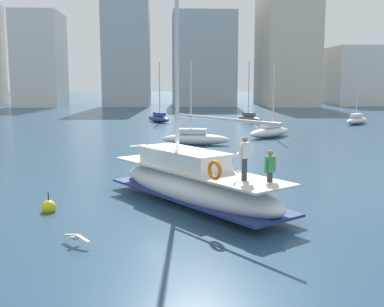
{
  "coord_description": "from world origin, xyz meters",
  "views": [
    {
      "loc": [
        -0.4,
        -21.04,
        5.03
      ],
      "look_at": [
        0.8,
        0.11,
        1.8
      ],
      "focal_mm": 45.18,
      "sensor_mm": 36.0,
      "label": 1
    }
  ],
  "objects": [
    {
      "name": "ground_plane",
      "position": [
        0.0,
        0.0,
        0.0
      ],
      "size": [
        400.0,
        400.0,
        0.0
      ],
      "primitive_type": "plane",
      "color": "navy"
    },
    {
      "name": "main_sailboat",
      "position": [
        0.76,
        -1.83,
        0.92
      ],
      "size": [
        7.39,
        9.28,
        14.26
      ],
      "color": "silver",
      "rests_on": "ground"
    },
    {
      "name": "moored_sloop_near",
      "position": [
        2.0,
        16.37,
        0.55
      ],
      "size": [
        5.54,
        2.2,
        6.46
      ],
      "color": "white",
      "rests_on": "ground"
    },
    {
      "name": "moored_sloop_far",
      "position": [
        9.85,
        36.66,
        0.52
      ],
      "size": [
        2.93,
        4.63,
        7.29
      ],
      "color": "#4C4C51",
      "rests_on": "ground"
    },
    {
      "name": "moored_catamaran",
      "position": [
        21.76,
        33.36,
        0.55
      ],
      "size": [
        4.37,
        4.33,
        7.57
      ],
      "color": "silver",
      "rests_on": "ground"
    },
    {
      "name": "moored_cutter_right",
      "position": [
        -1.14,
        37.28,
        0.53
      ],
      "size": [
        3.33,
        4.78,
        7.12
      ],
      "color": "navy",
      "rests_on": "ground"
    },
    {
      "name": "moored_ketch_distant",
      "position": [
        8.92,
        21.03,
        0.56
      ],
      "size": [
        4.95,
        4.58,
        6.59
      ],
      "color": "white",
      "rests_on": "ground"
    },
    {
      "name": "seagull",
      "position": [
        -3.15,
        -6.61,
        0.26
      ],
      "size": [
        0.98,
        0.88,
        0.17
      ],
      "color": "silver",
      "rests_on": "ground"
    },
    {
      "name": "mooring_buoy",
      "position": [
        -4.9,
        -2.67,
        0.17
      ],
      "size": [
        0.56,
        0.56,
        0.88
      ],
      "color": "yellow",
      "rests_on": "ground"
    },
    {
      "name": "waterfront_buildings",
      "position": [
        -1.79,
        76.25,
        9.99
      ],
      "size": [
        89.03,
        18.21,
        25.61
      ],
      "color": "beige",
      "rests_on": "ground"
    }
  ]
}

